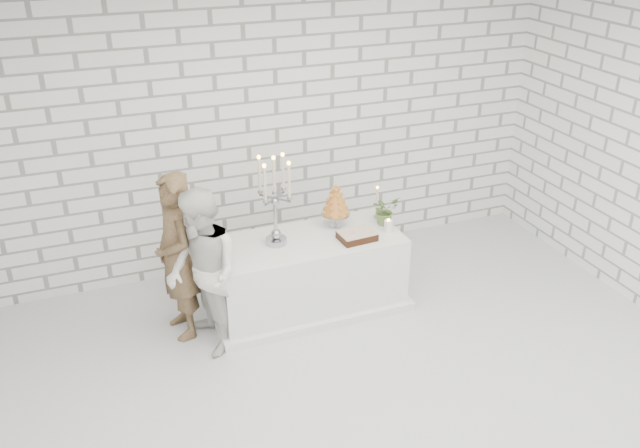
# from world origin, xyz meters

# --- Properties ---
(ground) EXTENTS (6.00, 5.00, 0.01)m
(ground) POSITION_xyz_m (0.00, 0.00, 0.00)
(ground) COLOR silver
(ground) RESTS_ON ground
(ceiling) EXTENTS (6.00, 5.00, 0.01)m
(ceiling) POSITION_xyz_m (0.00, 0.00, 3.00)
(ceiling) COLOR white
(ceiling) RESTS_ON ground
(wall_back) EXTENTS (6.00, 0.01, 3.00)m
(wall_back) POSITION_xyz_m (0.00, 2.50, 1.50)
(wall_back) COLOR white
(wall_back) RESTS_ON ground
(cake_table) EXTENTS (1.80, 0.80, 0.75)m
(cake_table) POSITION_xyz_m (-0.07, 1.41, 0.38)
(cake_table) COLOR white
(cake_table) RESTS_ON ground
(groom) EXTENTS (0.47, 0.63, 1.59)m
(groom) POSITION_xyz_m (-1.30, 1.44, 0.79)
(groom) COLOR brown
(groom) RESTS_ON ground
(bride) EXTENTS (0.70, 0.83, 1.53)m
(bride) POSITION_xyz_m (-1.14, 1.12, 0.77)
(bride) COLOR white
(bride) RESTS_ON ground
(candelabra) EXTENTS (0.38, 0.38, 0.88)m
(candelabra) POSITION_xyz_m (-0.37, 1.44, 1.19)
(candelabra) COLOR #999AA3
(candelabra) RESTS_ON cake_table
(croquembouche) EXTENTS (0.35, 0.35, 0.45)m
(croquembouche) POSITION_xyz_m (0.28, 1.57, 0.97)
(croquembouche) COLOR #B06323
(croquembouche) RESTS_ON cake_table
(chocolate_cake) EXTENTS (0.35, 0.26, 0.08)m
(chocolate_cake) POSITION_xyz_m (0.36, 1.24, 0.79)
(chocolate_cake) COLOR black
(chocolate_cake) RESTS_ON cake_table
(pillar_candle) EXTENTS (0.10, 0.10, 0.12)m
(pillar_candle) POSITION_xyz_m (0.71, 1.27, 0.81)
(pillar_candle) COLOR white
(pillar_candle) RESTS_ON cake_table
(extra_taper) EXTENTS (0.07, 0.07, 0.32)m
(extra_taper) POSITION_xyz_m (0.74, 1.60, 0.91)
(extra_taper) COLOR beige
(extra_taper) RESTS_ON cake_table
(flowers) EXTENTS (0.31, 0.28, 0.29)m
(flowers) POSITION_xyz_m (0.76, 1.45, 0.90)
(flowers) COLOR #50682F
(flowers) RESTS_ON cake_table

